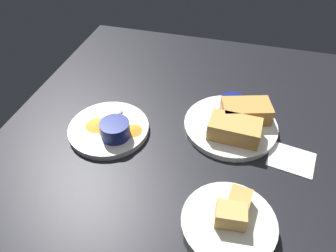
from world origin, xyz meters
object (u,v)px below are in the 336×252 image
object	(u,v)px
plate_sandwich_main	(230,126)
ramekin_light_gravy	(115,129)
spoon_by_gravy_ramekin	(116,115)
sandwich_half_far	(246,111)
spoon_by_dark_ramekin	(238,122)
sandwich_half_near	(235,129)
ramekin_dark_sauce	(232,104)
bread_basket_rear	(229,222)
plate_chips_companion	(109,129)

from	to	relation	value
plate_sandwich_main	ramekin_light_gravy	xyz separation A→B (cm)	(28.42, 12.62, 3.12)
plate_sandwich_main	spoon_by_gravy_ramekin	bearing A→B (deg)	9.49
sandwich_half_far	spoon_by_dark_ramekin	world-z (taller)	sandwich_half_far
sandwich_half_near	ramekin_dark_sauce	world-z (taller)	sandwich_half_near
spoon_by_gravy_ramekin	bread_basket_rear	bearing A→B (deg)	143.94
sandwich_half_near	ramekin_dark_sauce	distance (cm)	10.49
sandwich_half_near	ramekin_light_gravy	xyz separation A→B (cm)	(29.66, 7.96, -0.08)
sandwich_half_near	plate_chips_companion	world-z (taller)	sandwich_half_near
spoon_by_gravy_ramekin	plate_sandwich_main	bearing A→B (deg)	-170.51
ramekin_dark_sauce	ramekin_light_gravy	bearing A→B (deg)	33.30
plate_sandwich_main	sandwich_half_near	distance (cm)	5.78
sandwich_half_near	bread_basket_rear	bearing A→B (deg)	94.66
spoon_by_gravy_ramekin	spoon_by_dark_ramekin	bearing A→B (deg)	-169.57
sandwich_half_near	bread_basket_rear	xyz separation A→B (cm)	(-2.10, 25.80, -1.99)
spoon_by_gravy_ramekin	sandwich_half_far	bearing A→B (deg)	-166.04
spoon_by_gravy_ramekin	sandwich_half_near	bearing A→B (deg)	-178.99
ramekin_dark_sauce	spoon_by_gravy_ramekin	xyz separation A→B (cm)	(30.72, 10.91, -1.88)
spoon_by_dark_ramekin	ramekin_light_gravy	size ratio (longest dim) A/B	1.24
plate_sandwich_main	bread_basket_rear	bearing A→B (deg)	96.26
sandwich_half_far	bread_basket_rear	bearing A→B (deg)	89.87
sandwich_half_near	sandwich_half_far	size ratio (longest dim) A/B	0.93
ramekin_dark_sauce	spoon_by_dark_ramekin	bearing A→B (deg)	116.78
ramekin_dark_sauce	spoon_by_dark_ramekin	size ratio (longest dim) A/B	0.70
sandwich_half_far	ramekin_light_gravy	world-z (taller)	sandwich_half_far
sandwich_half_near	spoon_by_gravy_ramekin	world-z (taller)	sandwich_half_near
sandwich_half_near	spoon_by_dark_ramekin	size ratio (longest dim) A/B	1.44
ramekin_dark_sauce	spoon_by_dark_ramekin	distance (cm)	5.70
ramekin_light_gravy	spoon_by_gravy_ramekin	world-z (taller)	ramekin_light_gravy
ramekin_light_gravy	sandwich_half_far	bearing A→B (deg)	-153.30
plate_sandwich_main	spoon_by_gravy_ramekin	xyz separation A→B (cm)	(31.30, 5.23, 1.16)
sandwich_half_far	spoon_by_gravy_ramekin	bearing A→B (deg)	13.96
sandwich_half_far	ramekin_dark_sauce	bearing A→B (deg)	-29.66
ramekin_dark_sauce	spoon_by_gravy_ramekin	bearing A→B (deg)	19.55
plate_sandwich_main	spoon_by_dark_ramekin	distance (cm)	2.35
ramekin_light_gravy	spoon_by_gravy_ramekin	distance (cm)	8.16
spoon_by_dark_ramekin	ramekin_dark_sauce	bearing A→B (deg)	-63.22
sandwich_half_far	ramekin_light_gravy	xyz separation A→B (cm)	(31.84, 16.02, -0.08)
ramekin_dark_sauce	sandwich_half_far	bearing A→B (deg)	150.34
sandwich_half_far	spoon_by_dark_ramekin	distance (cm)	3.61
sandwich_half_near	ramekin_light_gravy	world-z (taller)	sandwich_half_near
spoon_by_dark_ramekin	plate_chips_companion	xyz separation A→B (cm)	(33.52, 10.78, -1.16)
ramekin_light_gravy	bread_basket_rear	size ratio (longest dim) A/B	0.40
sandwich_half_far	spoon_by_gravy_ramekin	xyz separation A→B (cm)	(34.72, 8.63, -2.04)
sandwich_half_far	plate_chips_companion	bearing A→B (deg)	20.77
bread_basket_rear	spoon_by_dark_ramekin	bearing A→B (deg)	-87.26
ramekin_dark_sauce	bread_basket_rear	world-z (taller)	bread_basket_rear
ramekin_light_gravy	bread_basket_rear	xyz separation A→B (cm)	(-31.76, 17.84, -1.90)
plate_sandwich_main	bread_basket_rear	distance (cm)	30.66
spoon_by_dark_ramekin	ramekin_light_gravy	distance (cm)	33.19
plate_chips_companion	plate_sandwich_main	bearing A→B (deg)	-162.63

